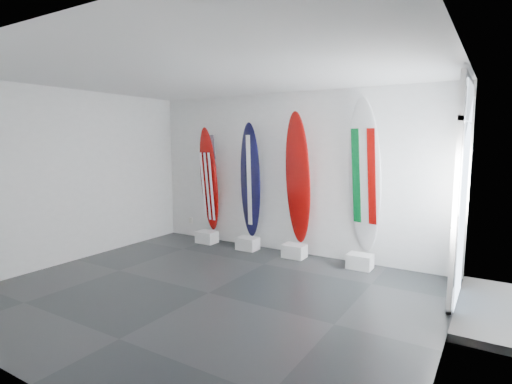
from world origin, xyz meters
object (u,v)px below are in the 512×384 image
Objects in this scene: surfboard_swiss at (298,179)px; surfboard_italy at (365,177)px; surfboard_usa at (209,180)px; surfboard_navy at (250,180)px.

surfboard_swiss is 1.21m from surfboard_italy.
surfboard_italy is at bearing 8.33° from surfboard_usa.
surfboard_usa is at bearing -168.59° from surfboard_swiss.
surfboard_italy is (2.22, 0.00, 0.17)m from surfboard_navy.
surfboard_italy is at bearing 11.41° from surfboard_swiss.
surfboard_navy is 1.02m from surfboard_swiss.
surfboard_swiss reaches higher than surfboard_navy.
surfboard_swiss is at bearing 9.44° from surfboard_navy.
surfboard_usa is 0.83× the size of surfboard_italy.
surfboard_navy is 0.86× the size of surfboard_italy.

